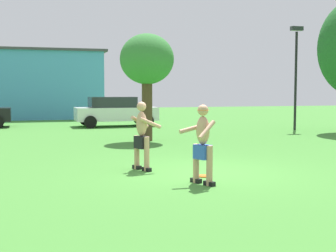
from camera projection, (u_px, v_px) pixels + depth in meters
ground_plane at (202, 173)px, 10.86m from camera, size 80.00×80.00×0.00m
player_with_cap at (203, 141)px, 9.49m from camera, size 0.70×0.76×1.65m
player_in_black at (142, 134)px, 11.17m from camera, size 0.71×0.75×1.66m
frisbee at (203, 176)px, 10.38m from camera, size 0.28×0.28×0.03m
car_white_near_post at (115, 111)px, 24.77m from camera, size 4.34×2.11×1.58m
lamp_post at (296, 66)px, 22.28m from camera, size 0.60×0.24×4.98m
outbuilding_behind_lot at (8, 84)px, 32.10m from camera, size 13.03×6.73×4.65m
tree_right_field at (147, 61)px, 17.50m from camera, size 2.05×2.05×4.07m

